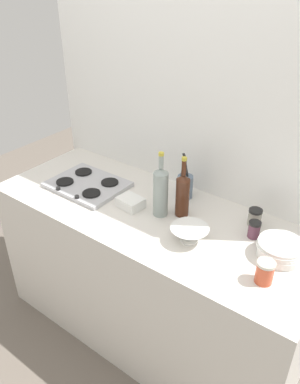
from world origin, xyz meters
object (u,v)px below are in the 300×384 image
condiment_jar_spare (265,272)px  condiment_jar_front (254,229)px  stovetop_hob (87,184)px  wine_bottle_leftmost (161,191)px  plate_stack (280,250)px  butter_dish (131,202)px  condiment_jar_rear (255,217)px  utensil_crock (185,186)px  mixing_bowl (189,234)px  wine_bottle_mid_left (183,194)px

condiment_jar_spare → condiment_jar_front: bearing=121.5°
stovetop_hob → wine_bottle_leftmost: (0.51, 0.02, 0.13)m
plate_stack → butter_dish: (-0.79, -0.08, -0.01)m
stovetop_hob → condiment_jar_spare: condiment_jar_spare is taller
plate_stack → wine_bottle_leftmost: wine_bottle_leftmost is taller
condiment_jar_front → condiment_jar_rear: 0.10m
plate_stack → utensil_crock: size_ratio=0.78×
butter_dish → condiment_jar_rear: 0.65m
wine_bottle_leftmost → condiment_jar_spare: 0.65m
stovetop_hob → plate_stack: bearing=3.4°
utensil_crock → condiment_jar_front: size_ratio=3.18×
wine_bottle_leftmost → butter_dish: (-0.17, -0.04, -0.11)m
utensil_crock → wine_bottle_leftmost: bearing=-92.0°
stovetop_hob → mixing_bowl: (0.75, -0.08, 0.03)m
wine_bottle_mid_left → condiment_jar_spare: (0.54, -0.21, -0.07)m
mixing_bowl → condiment_jar_front: 0.31m
condiment_jar_front → condiment_jar_rear: condiment_jar_rear is taller
wine_bottle_mid_left → butter_dish: size_ratio=2.49×
plate_stack → condiment_jar_rear: (-0.19, 0.16, 0.01)m
condiment_jar_front → wine_bottle_mid_left: bearing=-173.3°
wine_bottle_leftmost → condiment_jar_rear: bearing=25.3°
stovetop_hob → plate_stack: plate_stack is taller
wine_bottle_mid_left → condiment_jar_front: wine_bottle_mid_left is taller
stovetop_hob → condiment_jar_spare: bearing=-6.3°
mixing_bowl → utensil_crock: 0.40m
condiment_jar_front → condiment_jar_spare: (0.16, -0.26, 0.01)m
mixing_bowl → condiment_jar_spare: 0.39m
wine_bottle_mid_left → butter_dish: (-0.26, -0.11, -0.10)m
condiment_jar_rear → plate_stack: bearing=-39.7°
mixing_bowl → condiment_jar_rear: bearing=58.1°
plate_stack → condiment_jar_front: 0.17m
utensil_crock → condiment_jar_front: utensil_crock is taller
condiment_jar_spare → butter_dish: bearing=172.2°
condiment_jar_spare → mixing_bowl: bearing=173.3°
butter_dish → condiment_jar_spare: bearing=-7.8°
mixing_bowl → utensil_crock: (-0.23, 0.33, 0.03)m
condiment_jar_rear → condiment_jar_spare: size_ratio=0.87×
mixing_bowl → condiment_jar_rear: (0.19, 0.31, 0.00)m
mixing_bowl → condiment_jar_spare: bearing=-6.7°
utensil_crock → condiment_jar_front: bearing=-13.7°
wine_bottle_mid_left → mixing_bowl: bearing=-48.3°
utensil_crock → condiment_jar_spare: bearing=-30.9°
plate_stack → butter_dish: plate_stack is taller
stovetop_hob → condiment_jar_front: bearing=7.7°
plate_stack → condiment_jar_front: bearing=156.8°
wine_bottle_mid_left → mixing_bowl: wine_bottle_mid_left is taller
condiment_jar_spare → stovetop_hob: bearing=173.7°
wine_bottle_leftmost → butter_dish: wine_bottle_leftmost is taller
condiment_jar_front → utensil_crock: bearing=166.3°
butter_dish → condiment_jar_spare: size_ratio=1.28×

